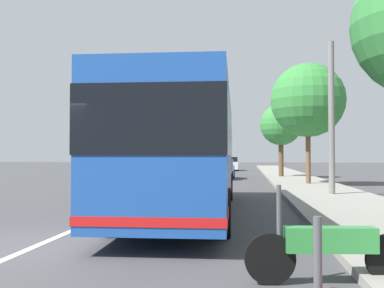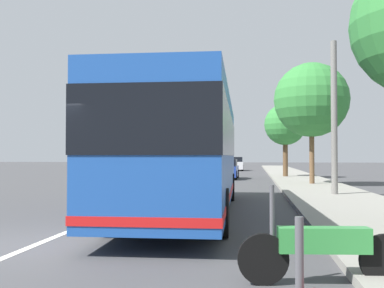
% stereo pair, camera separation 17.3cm
% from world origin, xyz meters
% --- Properties ---
extents(ground_plane, '(220.00, 220.00, 0.00)m').
position_xyz_m(ground_plane, '(0.00, 0.00, 0.00)').
color(ground_plane, '#424244').
extents(sidewalk_curb, '(110.00, 3.60, 0.14)m').
position_xyz_m(sidewalk_curb, '(10.00, -7.06, 0.07)').
color(sidewalk_curb, gray).
rests_on(sidewalk_curb, ground).
extents(lane_divider_line, '(110.00, 0.16, 0.01)m').
position_xyz_m(lane_divider_line, '(10.00, 0.00, 0.00)').
color(lane_divider_line, silver).
rests_on(lane_divider_line, ground).
extents(coach_bus, '(12.00, 2.87, 3.30)m').
position_xyz_m(coach_bus, '(4.98, -2.11, 1.88)').
color(coach_bus, '#1E4C9E').
rests_on(coach_bus, ground).
extents(motorcycle_angled, '(0.36, 2.20, 1.28)m').
position_xyz_m(motorcycle_angled, '(-2.02, -4.89, 0.48)').
color(motorcycle_angled, black).
rests_on(motorcycle_angled, ground).
extents(car_side_street, '(4.35, 1.88, 1.42)m').
position_xyz_m(car_side_street, '(24.68, -1.96, 0.68)').
color(car_side_street, navy).
rests_on(car_side_street, ground).
extents(car_far_distant, '(4.17, 1.88, 1.46)m').
position_xyz_m(car_far_distant, '(42.33, 1.91, 0.70)').
color(car_far_distant, silver).
rests_on(car_far_distant, ground).
extents(car_oncoming, '(4.28, 1.95, 1.54)m').
position_xyz_m(car_oncoming, '(43.41, -1.91, 0.72)').
color(car_oncoming, silver).
rests_on(car_oncoming, ground).
extents(roadside_tree_mid_block, '(4.10, 4.10, 6.80)m').
position_xyz_m(roadside_tree_mid_block, '(17.60, -7.19, 4.74)').
color(roadside_tree_mid_block, brown).
rests_on(roadside_tree_mid_block, ground).
extents(roadside_tree_far_block, '(3.09, 3.09, 5.55)m').
position_xyz_m(roadside_tree_far_block, '(26.41, -6.35, 3.97)').
color(roadside_tree_far_block, brown).
rests_on(roadside_tree_far_block, ground).
extents(utility_pole, '(0.25, 0.25, 6.26)m').
position_xyz_m(utility_pole, '(10.62, -7.20, 3.13)').
color(utility_pole, slate).
rests_on(utility_pole, ground).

